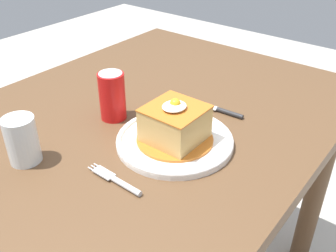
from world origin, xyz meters
The scene contains 7 objects.
dining_table centered at (0.00, 0.00, 0.65)m, with size 1.18×0.88×0.77m.
main_plate centered at (-0.05, -0.14, 0.78)m, with size 0.27×0.27×0.02m.
sandwich_meal centered at (-0.05, -0.15, 0.82)m, with size 0.18×0.18×0.11m.
fork centered at (-0.23, -0.14, 0.78)m, with size 0.02×0.14×0.01m.
knife centered at (0.14, -0.15, 0.78)m, with size 0.02×0.17×0.01m.
soda_can centered at (-0.05, 0.05, 0.83)m, with size 0.07×0.07×0.12m.
drinking_glass centered at (-0.30, 0.07, 0.82)m, with size 0.07×0.07×0.10m.
Camera 1 is at (-0.63, -0.58, 1.28)m, focal length 40.87 mm.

